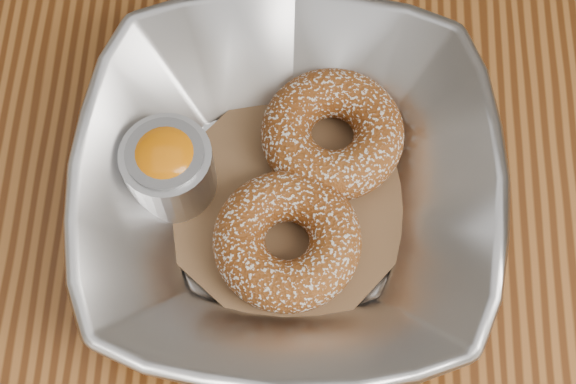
{
  "coord_description": "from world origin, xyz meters",
  "views": [
    {
      "loc": [
        0.04,
        -0.2,
        1.26
      ],
      "look_at": [
        0.03,
        0.01,
        0.78
      ],
      "focal_mm": 55.0,
      "sensor_mm": 36.0,
      "label": 1
    }
  ],
  "objects_px": {
    "ramekin": "(168,167)",
    "table": "(241,268)",
    "serving_bowl": "(288,192)",
    "donut_front": "(287,240)",
    "donut_back": "(333,134)"
  },
  "relations": [
    {
      "from": "table",
      "to": "ramekin",
      "type": "xyz_separation_m",
      "value": [
        -0.04,
        0.02,
        0.13
      ]
    },
    {
      "from": "table",
      "to": "donut_front",
      "type": "height_order",
      "value": "donut_front"
    },
    {
      "from": "ramekin",
      "to": "table",
      "type": "bearing_deg",
      "value": -24.53
    },
    {
      "from": "serving_bowl",
      "to": "donut_back",
      "type": "bearing_deg",
      "value": 58.39
    },
    {
      "from": "serving_bowl",
      "to": "donut_front",
      "type": "height_order",
      "value": "serving_bowl"
    },
    {
      "from": "serving_bowl",
      "to": "donut_front",
      "type": "bearing_deg",
      "value": -88.86
    },
    {
      "from": "donut_front",
      "to": "ramekin",
      "type": "relative_size",
      "value": 1.6
    },
    {
      "from": "serving_bowl",
      "to": "ramekin",
      "type": "bearing_deg",
      "value": 170.34
    },
    {
      "from": "table",
      "to": "donut_front",
      "type": "xyz_separation_m",
      "value": [
        0.03,
        -0.02,
        0.12
      ]
    },
    {
      "from": "serving_bowl",
      "to": "donut_front",
      "type": "xyz_separation_m",
      "value": [
        0.0,
        -0.03,
        -0.01
      ]
    },
    {
      "from": "donut_back",
      "to": "ramekin",
      "type": "bearing_deg",
      "value": -163.0
    },
    {
      "from": "donut_back",
      "to": "donut_front",
      "type": "bearing_deg",
      "value": -109.66
    },
    {
      "from": "donut_back",
      "to": "donut_front",
      "type": "distance_m",
      "value": 0.07
    },
    {
      "from": "donut_front",
      "to": "donut_back",
      "type": "bearing_deg",
      "value": 70.34
    },
    {
      "from": "serving_bowl",
      "to": "table",
      "type": "bearing_deg",
      "value": -171.31
    }
  ]
}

